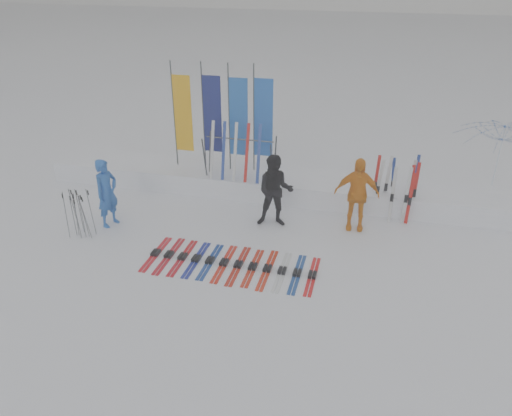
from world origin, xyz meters
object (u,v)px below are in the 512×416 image
(person_black, at_px, (275,191))
(ski_rack, at_px, (240,152))
(person_blue, at_px, (107,193))
(tent_canopy, at_px, (499,164))
(ski_row, at_px, (231,264))
(person_yellow, at_px, (357,194))

(person_black, xyz_separation_m, ski_rack, (-1.39, 1.52, 0.40))
(person_blue, xyz_separation_m, person_black, (4.27, 1.07, 0.06))
(tent_canopy, distance_m, ski_row, 8.20)
(person_black, height_order, ski_rack, person_black)
(person_blue, bearing_deg, person_black, -59.04)
(person_yellow, xyz_separation_m, ski_rack, (-3.46, 1.17, 0.40))
(person_blue, relative_size, person_yellow, 0.94)
(person_blue, distance_m, tent_canopy, 10.83)
(person_blue, xyz_separation_m, person_yellow, (6.34, 1.42, 0.06))
(person_black, height_order, tent_canopy, tent_canopy)
(ski_row, distance_m, ski_rack, 4.02)
(person_blue, bearing_deg, ski_rack, -31.17)
(tent_canopy, bearing_deg, ski_rack, -169.85)
(person_yellow, bearing_deg, tent_canopy, 29.19)
(tent_canopy, relative_size, ski_rack, 1.34)
(person_blue, relative_size, ski_row, 0.47)
(person_black, bearing_deg, tent_canopy, 15.85)
(person_yellow, xyz_separation_m, tent_canopy, (3.76, 2.46, 0.25))
(person_blue, height_order, ski_row, person_blue)
(person_black, distance_m, person_yellow, 2.10)
(person_yellow, height_order, tent_canopy, tent_canopy)
(person_blue, distance_m, ski_rack, 3.90)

